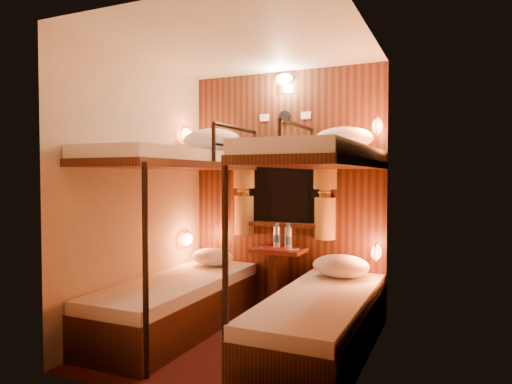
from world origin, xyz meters
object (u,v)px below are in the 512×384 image
at_px(bunk_right, 321,280).
at_px(table, 279,272).
at_px(bunk_left, 178,267).
at_px(bottle_left, 277,237).
at_px(bottle_right, 288,239).

height_order(bunk_right, table, bunk_right).
relative_size(bunk_left, bunk_right, 1.00).
relative_size(bunk_left, bottle_left, 7.76).
bearing_deg(bottle_right, table, 153.15).
distance_m(table, bottle_left, 0.34).
bearing_deg(table, bunk_right, -50.33).
height_order(bunk_left, bunk_right, same).
relative_size(table, bottle_right, 2.59).
distance_m(bunk_left, bunk_right, 1.30).
bearing_deg(bottle_left, bottle_right, -28.71).
bearing_deg(bunk_right, table, 129.67).
relative_size(bunk_left, table, 2.90).
height_order(bottle_left, bottle_right, bottle_right).
bearing_deg(bunk_left, table, 50.33).
distance_m(bunk_left, bottle_right, 1.07).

